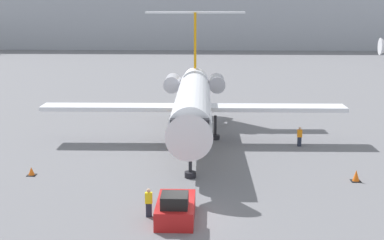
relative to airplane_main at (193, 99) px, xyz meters
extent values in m
plane|color=slate|center=(0.20, -17.49, -3.73)|extent=(600.00, 600.00, 0.00)
cube|color=#9EA3AD|center=(0.20, 102.51, 3.90)|extent=(180.00, 16.00, 15.27)
cylinder|color=silver|center=(0.01, -0.97, -0.07)|extent=(3.30, 20.29, 3.00)
cone|color=silver|center=(0.18, -12.29, -0.07)|extent=(3.04, 2.45, 3.00)
cube|color=black|center=(0.16, -11.33, 0.45)|extent=(2.56, 0.74, 0.44)
cone|color=silver|center=(-0.16, 10.81, -0.07)|extent=(2.75, 3.34, 2.70)
cube|color=orange|center=(0.01, -0.97, -1.05)|extent=(2.97, 18.26, 0.20)
cube|color=silver|center=(7.32, 0.15, -0.75)|extent=(11.67, 2.45, 0.36)
cube|color=silver|center=(-7.32, -0.06, -0.75)|extent=(11.67, 2.45, 0.36)
cylinder|color=#ADADB7|center=(2.12, 7.57, 0.30)|extent=(1.66, 3.26, 1.61)
cylinder|color=#ADADB7|center=(-2.34, 7.50, 0.30)|extent=(1.66, 3.26, 1.61)
cube|color=orange|center=(-0.17, 11.47, 4.30)|extent=(0.27, 2.20, 5.75)
cube|color=silver|center=(-0.17, 11.47, 7.18)|extent=(10.37, 1.95, 0.20)
cylinder|color=black|center=(0.15, -10.09, -2.66)|extent=(0.24, 0.24, 2.16)
cylinder|color=black|center=(0.15, -10.09, -3.53)|extent=(0.80, 0.80, 0.40)
cylinder|color=black|center=(-1.96, 0.61, -2.66)|extent=(0.24, 0.24, 2.16)
cylinder|color=black|center=(-1.96, 0.61, -3.53)|extent=(0.80, 0.80, 0.40)
cylinder|color=black|center=(1.94, 0.67, -2.66)|extent=(0.24, 0.24, 2.16)
cylinder|color=black|center=(1.94, 0.67, -3.53)|extent=(0.80, 0.80, 0.40)
cube|color=#B21919|center=(-0.38, -17.40, -3.21)|extent=(2.09, 3.92, 1.05)
cube|color=black|center=(-0.38, -18.26, -2.33)|extent=(1.46, 1.41, 0.70)
cube|color=black|center=(-0.38, -15.52, -3.37)|extent=(1.88, 0.30, 0.63)
cube|color=#232838|center=(-1.92, -17.16, -3.34)|extent=(0.32, 0.20, 0.80)
cube|color=yellow|center=(-1.92, -17.16, -2.62)|extent=(0.40, 0.24, 0.63)
sphere|color=tan|center=(-1.92, -17.16, -2.19)|extent=(0.23, 0.23, 0.23)
cube|color=#232838|center=(9.03, -1.45, -3.33)|extent=(0.32, 0.20, 0.80)
cube|color=orange|center=(9.03, -1.45, -2.62)|extent=(0.40, 0.24, 0.63)
sphere|color=tan|center=(9.03, -1.45, -2.18)|extent=(0.23, 0.23, 0.23)
cube|color=black|center=(-11.00, -10.03, -3.71)|extent=(0.60, 0.60, 0.04)
cone|color=orange|center=(-11.00, -10.03, -3.41)|extent=(0.43, 0.43, 0.57)
cube|color=black|center=(11.39, -10.53, -3.71)|extent=(0.66, 0.66, 0.04)
cone|color=orange|center=(11.39, -10.53, -3.32)|extent=(0.47, 0.47, 0.75)
camera|label=1|loc=(1.53, -45.38, 7.99)|focal=50.00mm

